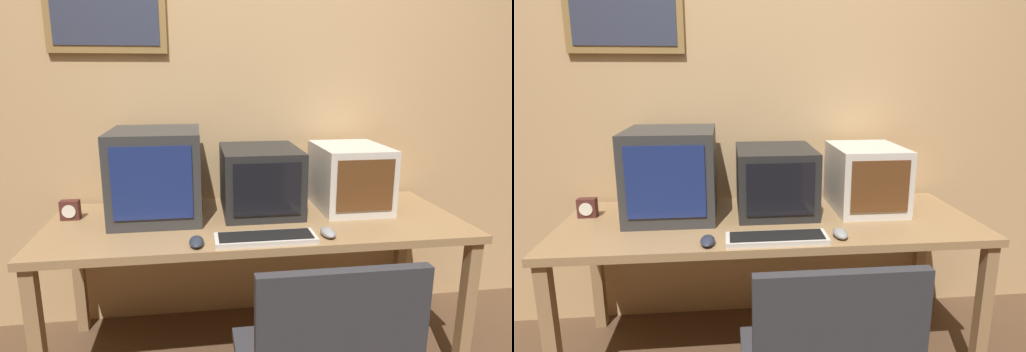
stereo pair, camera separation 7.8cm
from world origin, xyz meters
TOP-DOWN VIEW (x-y plane):
  - wall_back at (-0.01, 1.33)m, footprint 8.00×0.08m
  - desk at (0.00, 0.89)m, footprint 1.97×0.75m
  - monitor_left at (-0.47, 1.00)m, footprint 0.42×0.46m
  - monitor_center at (0.04, 1.02)m, footprint 0.38×0.45m
  - monitor_right at (0.51, 1.01)m, footprint 0.34×0.43m
  - keyboard_main at (-0.00, 0.60)m, footprint 0.43×0.14m
  - mouse_near_keyboard at (0.28, 0.62)m, footprint 0.06×0.11m
  - mouse_far_corner at (-0.29, 0.59)m, footprint 0.06×0.12m
  - desk_clock at (-0.89, 1.01)m, footprint 0.09×0.05m

SIDE VIEW (x-z plane):
  - desk at x=0.00m, z-range 0.29..1.01m
  - keyboard_main at x=0.00m, z-range 0.72..0.75m
  - mouse_far_corner at x=-0.29m, z-range 0.72..0.75m
  - mouse_near_keyboard at x=0.28m, z-range 0.72..0.76m
  - desk_clock at x=-0.89m, z-range 0.72..0.82m
  - monitor_center at x=0.04m, z-range 0.72..1.05m
  - monitor_right at x=0.51m, z-range 0.72..1.05m
  - monitor_left at x=-0.47m, z-range 0.72..1.15m
  - wall_back at x=-0.01m, z-range 0.00..2.60m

